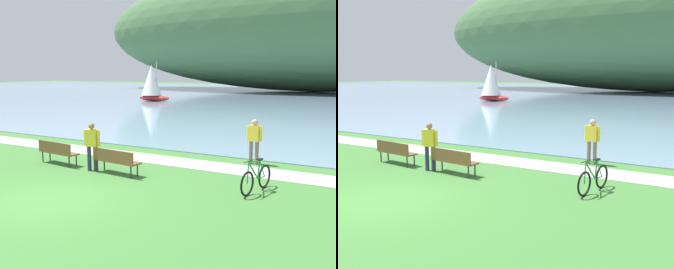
% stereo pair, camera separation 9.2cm
% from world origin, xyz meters
% --- Properties ---
extents(ground_plane, '(200.00, 200.00, 0.00)m').
position_xyz_m(ground_plane, '(0.00, 0.00, 0.00)').
color(ground_plane, '#3D7533').
extents(bay_water, '(180.00, 80.00, 0.04)m').
position_xyz_m(bay_water, '(0.00, 47.50, 0.02)').
color(bay_water, '#7A99B2').
rests_on(bay_water, ground).
extents(distant_hillside, '(80.24, 28.00, 22.22)m').
position_xyz_m(distant_hillside, '(-4.01, 62.71, 11.15)').
color(distant_hillside, '#42663D').
rests_on(distant_hillside, bay_water).
extents(shoreline_path, '(60.00, 1.50, 0.01)m').
position_xyz_m(shoreline_path, '(0.00, 5.74, 0.01)').
color(shoreline_path, '#A39E93').
rests_on(shoreline_path, ground).
extents(park_bench_near_camera, '(1.84, 0.67, 0.88)m').
position_xyz_m(park_bench_near_camera, '(-2.89, 3.15, 0.52)').
color(park_bench_near_camera, brown).
rests_on(park_bench_near_camera, ground).
extents(park_bench_further_along, '(1.84, 0.65, 0.88)m').
position_xyz_m(park_bench_further_along, '(-0.09, 3.04, 0.52)').
color(park_bench_further_along, brown).
rests_on(park_bench_further_along, ground).
extents(bicycle_leaning_near_bench, '(0.38, 1.75, 1.01)m').
position_xyz_m(bicycle_leaning_near_bench, '(4.67, 3.47, 0.40)').
color(bicycle_leaning_near_bench, black).
rests_on(bicycle_leaning_near_bench, ground).
extents(person_at_shoreline, '(0.61, 0.26, 1.71)m').
position_xyz_m(person_at_shoreline, '(3.51, 6.87, 0.98)').
color(person_at_shoreline, '#72604C').
rests_on(person_at_shoreline, ground).
extents(person_on_the_grass, '(0.59, 0.31, 1.71)m').
position_xyz_m(person_on_the_grass, '(-1.10, 3.04, 0.98)').
color(person_on_the_grass, '#282D47').
rests_on(person_on_the_grass, ground).
extents(sailboat_toward_hillside, '(3.90, 2.38, 4.54)m').
position_xyz_m(sailboat_toward_hillside, '(-16.49, 31.56, 2.18)').
color(sailboat_toward_hillside, '#B22323').
rests_on(sailboat_toward_hillside, bay_water).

